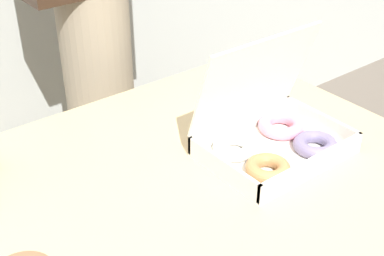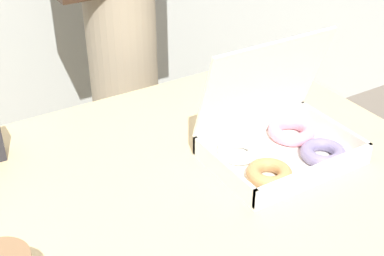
{
  "view_description": "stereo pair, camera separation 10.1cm",
  "coord_description": "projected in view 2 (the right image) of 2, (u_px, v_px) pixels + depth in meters",
  "views": [
    {
      "loc": [
        -0.47,
        -0.67,
        1.36
      ],
      "look_at": [
        0.07,
        0.01,
        0.84
      ],
      "focal_mm": 50.0,
      "sensor_mm": 36.0,
      "label": 1
    },
    {
      "loc": [
        -0.38,
        -0.73,
        1.36
      ],
      "look_at": [
        0.07,
        0.01,
        0.84
      ],
      "focal_mm": 50.0,
      "sensor_mm": 36.0,
      "label": 2
    }
  ],
  "objects": [
    {
      "name": "donut_box",
      "position": [
        279.0,
        139.0,
        1.13
      ],
      "size": [
        0.3,
        0.24,
        0.26
      ],
      "color": "white",
      "rests_on": "table"
    }
  ]
}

